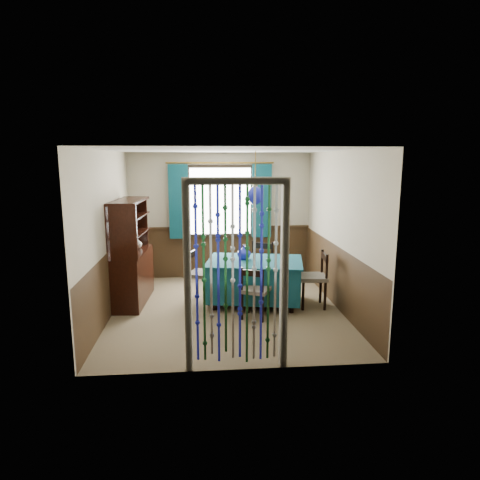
{
  "coord_description": "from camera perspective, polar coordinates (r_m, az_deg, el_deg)",
  "views": [
    {
      "loc": [
        -0.37,
        -6.52,
        2.37
      ],
      "look_at": [
        0.24,
        0.27,
        1.08
      ],
      "focal_mm": 32.0,
      "sensor_mm": 36.0,
      "label": 1
    }
  ],
  "objects": [
    {
      "name": "chair_left",
      "position": [
        7.23,
        -5.25,
        -4.53
      ],
      "size": [
        0.55,
        0.56,
        0.89
      ],
      "rotation": [
        0.0,
        0.0,
        -1.94
      ],
      "color": "black",
      "rests_on": "floor"
    },
    {
      "name": "vase_sideboard",
      "position": [
        7.59,
        -13.55,
        -0.3
      ],
      "size": [
        0.19,
        0.19,
        0.19
      ],
      "primitive_type": "imported",
      "rotation": [
        0.0,
        0.0,
        -0.08
      ],
      "color": "beige",
      "rests_on": "sideboard"
    },
    {
      "name": "floor",
      "position": [
        6.94,
        -1.79,
        -9.23
      ],
      "size": [
        4.0,
        4.0,
        0.0
      ],
      "primitive_type": "plane",
      "color": "brown",
      "rests_on": "ground"
    },
    {
      "name": "chair_far",
      "position": [
        7.68,
        2.63,
        -3.49
      ],
      "size": [
        0.59,
        0.58,
        0.91
      ],
      "rotation": [
        0.0,
        0.0,
        2.68
      ],
      "color": "black",
      "rests_on": "floor"
    },
    {
      "name": "wall_front",
      "position": [
        4.67,
        -0.43,
        -3.13
      ],
      "size": [
        3.6,
        0.0,
        3.6
      ],
      "primitive_type": "plane",
      "rotation": [
        -1.57,
        0.0,
        0.0
      ],
      "color": "#B9B098",
      "rests_on": "ground"
    },
    {
      "name": "chair_near",
      "position": [
        6.45,
        2.0,
        -6.76
      ],
      "size": [
        0.53,
        0.52,
        0.81
      ],
      "rotation": [
        0.0,
        0.0,
        -0.44
      ],
      "color": "black",
      "rests_on": "floor"
    },
    {
      "name": "wall_left",
      "position": [
        6.76,
        -17.26,
        0.72
      ],
      "size": [
        0.0,
        4.0,
        4.0
      ],
      "primitive_type": "plane",
      "rotation": [
        1.57,
        0.0,
        1.57
      ],
      "color": "#B9B098",
      "rests_on": "ground"
    },
    {
      "name": "sideboard",
      "position": [
        7.35,
        -14.26,
        -3.55
      ],
      "size": [
        0.55,
        1.35,
        1.72
      ],
      "rotation": [
        0.0,
        0.0,
        -0.07
      ],
      "color": "black",
      "rests_on": "floor"
    },
    {
      "name": "chair_right",
      "position": [
        7.04,
        9.89,
        -4.96
      ],
      "size": [
        0.46,
        0.48,
        0.91
      ],
      "rotation": [
        0.0,
        0.0,
        1.49
      ],
      "color": "black",
      "rests_on": "floor"
    },
    {
      "name": "dining_table",
      "position": [
        7.08,
        1.96,
        -5.17
      ],
      "size": [
        1.71,
        1.34,
        0.74
      ],
      "rotation": [
        0.0,
        0.0,
        -0.19
      ],
      "color": "#104453",
      "rests_on": "floor"
    },
    {
      "name": "vase_table",
      "position": [
        7.08,
        0.53,
        -1.69
      ],
      "size": [
        0.21,
        0.21,
        0.22
      ],
      "primitive_type": "imported",
      "rotation": [
        0.0,
        0.0,
        0.02
      ],
      "color": "#171F9E",
      "rests_on": "dining_table"
    },
    {
      "name": "ceiling",
      "position": [
        6.53,
        -1.92,
        11.88
      ],
      "size": [
        4.0,
        4.0,
        0.0
      ],
      "primitive_type": "plane",
      "rotation": [
        3.14,
        0.0,
        0.0
      ],
      "color": "silver",
      "rests_on": "ground"
    },
    {
      "name": "pendant_lamp",
      "position": [
        6.83,
        2.03,
        5.99
      ],
      "size": [
        0.24,
        0.24,
        0.85
      ],
      "color": "olive",
      "rests_on": "ceiling"
    },
    {
      "name": "doorway",
      "position": [
        4.78,
        -0.49,
        -5.29
      ],
      "size": [
        1.16,
        0.12,
        2.18
      ],
      "primitive_type": null,
      "color": "silver",
      "rests_on": "ground"
    },
    {
      "name": "wall_right",
      "position": [
        6.96,
        13.11,
        1.2
      ],
      "size": [
        0.0,
        4.0,
        4.0
      ],
      "primitive_type": "plane",
      "rotation": [
        1.57,
        0.0,
        -1.57
      ],
      "color": "#B9B098",
      "rests_on": "ground"
    },
    {
      "name": "wainscot_right",
      "position": [
        7.11,
        12.74,
        -4.77
      ],
      "size": [
        0.0,
        4.0,
        4.0
      ],
      "primitive_type": "plane",
      "rotation": [
        1.57,
        0.0,
        -1.57
      ],
      "color": "#382615",
      "rests_on": "ground"
    },
    {
      "name": "wainscot_left",
      "position": [
        6.92,
        -16.8,
        -5.4
      ],
      "size": [
        0.0,
        4.0,
        4.0
      ],
      "primitive_type": "plane",
      "rotation": [
        1.57,
        0.0,
        1.57
      ],
      "color": "#382615",
      "rests_on": "ground"
    },
    {
      "name": "wall_back",
      "position": [
        8.6,
        -2.63,
        3.24
      ],
      "size": [
        3.6,
        0.0,
        3.6
      ],
      "primitive_type": "plane",
      "rotation": [
        1.57,
        0.0,
        0.0
      ],
      "color": "#B9B098",
      "rests_on": "ground"
    },
    {
      "name": "window",
      "position": [
        8.51,
        -2.63,
        5.2
      ],
      "size": [
        1.32,
        0.12,
        1.42
      ],
      "primitive_type": "cube",
      "color": "black",
      "rests_on": "wall_back"
    },
    {
      "name": "bowl_shelf",
      "position": [
        6.95,
        -14.35,
        0.76
      ],
      "size": [
        0.25,
        0.25,
        0.06
      ],
      "primitive_type": "imported",
      "rotation": [
        0.0,
        0.0,
        -0.11
      ],
      "color": "beige",
      "rests_on": "sideboard"
    },
    {
      "name": "wainscot_front",
      "position": [
        4.91,
        -0.43,
        -11.61
      ],
      "size": [
        3.6,
        0.0,
        3.6
      ],
      "primitive_type": "plane",
      "rotation": [
        -1.57,
        0.0,
        0.0
      ],
      "color": "#382615",
      "rests_on": "ground"
    },
    {
      "name": "wainscot_back",
      "position": [
        8.71,
        -2.58,
        -1.67
      ],
      "size": [
        3.6,
        0.0,
        3.6
      ],
      "primitive_type": "plane",
      "rotation": [
        1.57,
        0.0,
        0.0
      ],
      "color": "#382615",
      "rests_on": "ground"
    }
  ]
}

